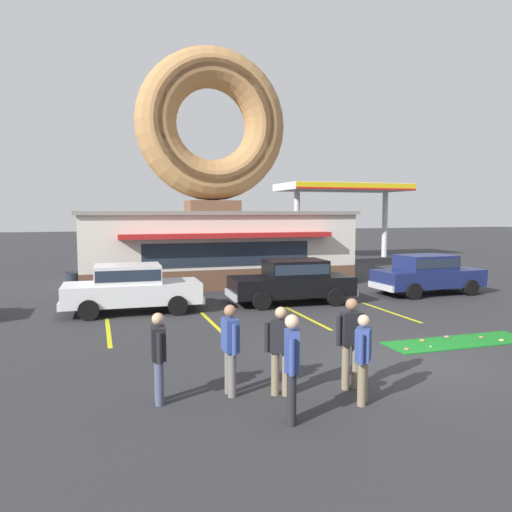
{
  "coord_description": "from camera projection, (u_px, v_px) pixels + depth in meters",
  "views": [
    {
      "loc": [
        -6.56,
        -9.27,
        3.33
      ],
      "look_at": [
        -1.96,
        5.0,
        2.0
      ],
      "focal_mm": 35.0,
      "sensor_mm": 36.0,
      "label": 1
    }
  ],
  "objects": [
    {
      "name": "ground_plane",
      "position": [
        408.0,
        362.0,
        11.09
      ],
      "size": [
        160.0,
        160.0,
        0.0
      ],
      "primitive_type": "plane",
      "color": "#2D2D30"
    },
    {
      "name": "donut_shop_building",
      "position": [
        212.0,
        203.0,
        23.59
      ],
      "size": [
        12.3,
        6.75,
        10.96
      ],
      "color": "brown",
      "rests_on": "ground"
    },
    {
      "name": "putting_mat",
      "position": [
        459.0,
        342.0,
        12.74
      ],
      "size": [
        3.93,
        1.12,
        0.03
      ],
      "primitive_type": "cube",
      "color": "#197523",
      "rests_on": "ground"
    },
    {
      "name": "mini_donut_near_left",
      "position": [
        501.0,
        340.0,
        12.78
      ],
      "size": [
        0.13,
        0.13,
        0.04
      ],
      "primitive_type": "torus",
      "color": "#E5C666",
      "rests_on": "putting_mat"
    },
    {
      "name": "mini_donut_near_right",
      "position": [
        407.0,
        349.0,
        11.95
      ],
      "size": [
        0.13,
        0.13,
        0.04
      ],
      "primitive_type": "torus",
      "color": "#A5724C",
      "rests_on": "putting_mat"
    },
    {
      "name": "mini_donut_mid_left",
      "position": [
        422.0,
        340.0,
        12.76
      ],
      "size": [
        0.13,
        0.13,
        0.04
      ],
      "primitive_type": "torus",
      "color": "#D17F47",
      "rests_on": "putting_mat"
    },
    {
      "name": "mini_donut_mid_centre",
      "position": [
        481.0,
        337.0,
        13.08
      ],
      "size": [
        0.13,
        0.13,
        0.04
      ],
      "primitive_type": "torus",
      "color": "#A5724C",
      "rests_on": "putting_mat"
    },
    {
      "name": "mini_donut_mid_right",
      "position": [
        447.0,
        337.0,
        13.15
      ],
      "size": [
        0.13,
        0.13,
        0.04
      ],
      "primitive_type": "torus",
      "color": "#D8667F",
      "rests_on": "putting_mat"
    },
    {
      "name": "golf_ball",
      "position": [
        431.0,
        347.0,
        12.16
      ],
      "size": [
        0.04,
        0.04,
        0.04
      ],
      "primitive_type": "sphere",
      "color": "white",
      "rests_on": "putting_mat"
    },
    {
      "name": "car_white",
      "position": [
        131.0,
        286.0,
        16.45
      ],
      "size": [
        4.6,
        2.07,
        1.6
      ],
      "color": "silver",
      "rests_on": "ground"
    },
    {
      "name": "car_navy",
      "position": [
        427.0,
        273.0,
        20.15
      ],
      "size": [
        4.61,
        2.08,
        1.6
      ],
      "color": "navy",
      "rests_on": "ground"
    },
    {
      "name": "car_black",
      "position": [
        292.0,
        280.0,
        18.08
      ],
      "size": [
        4.63,
        2.12,
        1.6
      ],
      "color": "black",
      "rests_on": "ground"
    },
    {
      "name": "pedestrian_blue_sweater_man",
      "position": [
        351.0,
        339.0,
        9.34
      ],
      "size": [
        0.6,
        0.26,
        1.73
      ],
      "color": "#7F7056",
      "rests_on": "ground"
    },
    {
      "name": "pedestrian_hooded_kid",
      "position": [
        292.0,
        363.0,
        7.82
      ],
      "size": [
        0.36,
        0.56,
        1.74
      ],
      "color": "#232328",
      "rests_on": "ground"
    },
    {
      "name": "pedestrian_leather_jacket_man",
      "position": [
        230.0,
        345.0,
        9.01
      ],
      "size": [
        0.26,
        0.6,
        1.67
      ],
      "color": "slate",
      "rests_on": "ground"
    },
    {
      "name": "pedestrian_clipboard_woman",
      "position": [
        281.0,
        347.0,
        9.01
      ],
      "size": [
        0.55,
        0.38,
        1.63
      ],
      "color": "#7F7056",
      "rests_on": "ground"
    },
    {
      "name": "pedestrian_beanie_man",
      "position": [
        363.0,
        355.0,
        8.61
      ],
      "size": [
        0.42,
        0.49,
        1.57
      ],
      "color": "#7F7056",
      "rests_on": "ground"
    },
    {
      "name": "pedestrian_crossing_woman",
      "position": [
        158.0,
        354.0,
        8.64
      ],
      "size": [
        0.26,
        0.6,
        1.6
      ],
      "color": "#474C66",
      "rests_on": "ground"
    },
    {
      "name": "trash_bin",
      "position": [
        73.0,
        284.0,
        19.54
      ],
      "size": [
        0.57,
        0.57,
        0.97
      ],
      "color": "#232833",
      "rests_on": "ground"
    },
    {
      "name": "gas_station_canopy",
      "position": [
        343.0,
        190.0,
        35.4
      ],
      "size": [
        9.0,
        4.46,
        5.3
      ],
      "color": "silver",
      "rests_on": "ground"
    },
    {
      "name": "parking_stripe_far_left",
      "position": [
        108.0,
        331.0,
        13.9
      ],
      "size": [
        0.12,
        3.6,
        0.01
      ],
      "primitive_type": "cube",
      "color": "yellow",
      "rests_on": "ground"
    },
    {
      "name": "parking_stripe_left",
      "position": [
        213.0,
        324.0,
        14.82
      ],
      "size": [
        0.12,
        3.6,
        0.01
      ],
      "primitive_type": "cube",
      "color": "yellow",
      "rests_on": "ground"
    },
    {
      "name": "parking_stripe_mid_left",
      "position": [
        306.0,
        317.0,
        15.74
      ],
      "size": [
        0.12,
        3.6,
        0.01
      ],
      "primitive_type": "cube",
      "color": "yellow",
      "rests_on": "ground"
    },
    {
      "name": "parking_stripe_centre",
      "position": [
        389.0,
        312.0,
        16.66
      ],
      "size": [
        0.12,
        3.6,
        0.01
      ],
      "primitive_type": "cube",
      "color": "yellow",
      "rests_on": "ground"
    }
  ]
}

